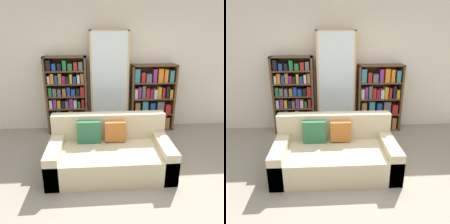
% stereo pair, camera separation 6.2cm
% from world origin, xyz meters
% --- Properties ---
extents(ground_plane, '(16.00, 16.00, 0.00)m').
position_xyz_m(ground_plane, '(0.00, 0.00, 0.00)').
color(ground_plane, gray).
extents(wall_back, '(6.23, 0.06, 2.70)m').
position_xyz_m(wall_back, '(0.00, 2.29, 1.35)').
color(wall_back, silver).
rests_on(wall_back, ground).
extents(couch, '(1.83, 0.96, 0.81)m').
position_xyz_m(couch, '(-0.21, 0.58, 0.27)').
color(couch, beige).
rests_on(couch, ground).
extents(bookshelf_left, '(0.84, 0.32, 1.61)m').
position_xyz_m(bookshelf_left, '(-1.01, 2.09, 0.78)').
color(bookshelf_left, brown).
rests_on(bookshelf_left, ground).
extents(display_cabinet, '(0.77, 0.36, 2.10)m').
position_xyz_m(display_cabinet, '(-0.12, 2.07, 1.04)').
color(display_cabinet, tan).
rests_on(display_cabinet, ground).
extents(bookshelf_right, '(0.94, 0.32, 1.43)m').
position_xyz_m(bookshelf_right, '(0.81, 2.09, 0.69)').
color(bookshelf_right, brown).
rests_on(bookshelf_right, ground).
extents(wine_bottle, '(0.09, 0.09, 0.34)m').
position_xyz_m(wine_bottle, '(0.34, 1.59, 0.14)').
color(wine_bottle, black).
rests_on(wine_bottle, ground).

